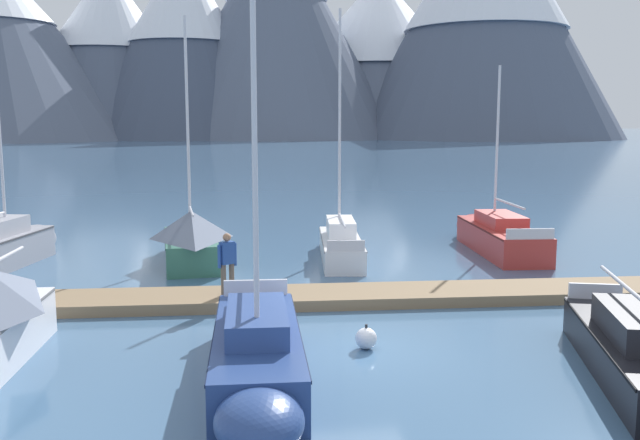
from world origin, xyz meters
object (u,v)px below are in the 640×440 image
at_px(sailboat_far_berth, 340,242).
at_px(sailboat_outer_slip, 635,356).
at_px(sailboat_mid_dock_starboard, 257,356).
at_px(sailboat_mid_dock_port, 191,238).
at_px(person_on_dock, 227,260).
at_px(mooring_buoy_channel_marker, 366,338).
at_px(sailboat_nearest_berth, 4,245).
at_px(sailboat_end_of_dock, 496,234).

xyz_separation_m(sailboat_far_berth, sailboat_outer_slip, (3.55, -12.81, -0.02)).
height_order(sailboat_mid_dock_starboard, sailboat_far_berth, sailboat_mid_dock_starboard).
relative_size(sailboat_mid_dock_port, person_on_dock, 5.03).
xyz_separation_m(person_on_dock, mooring_buoy_channel_marker, (2.99, -3.99, -1.02)).
bearing_deg(mooring_buoy_channel_marker, sailboat_far_berth, 83.90).
bearing_deg(sailboat_nearest_berth, sailboat_end_of_dock, 1.55).
bearing_deg(person_on_dock, sailboat_far_berth, 56.38).
relative_size(sailboat_mid_dock_port, mooring_buoy_channel_marker, 15.32).
relative_size(sailboat_end_of_dock, person_on_dock, 4.48).
relative_size(sailboat_nearest_berth, sailboat_mid_dock_starboard, 0.96).
relative_size(sailboat_mid_dock_starboard, mooring_buoy_channel_marker, 16.78).
distance_m(sailboat_mid_dock_port, sailboat_outer_slip, 15.45).
bearing_deg(mooring_buoy_channel_marker, sailboat_mid_dock_starboard, -142.57).
relative_size(sailboat_far_berth, sailboat_end_of_dock, 1.17).
xyz_separation_m(sailboat_far_berth, mooring_buoy_channel_marker, (-1.08, -10.11, -0.34)).
xyz_separation_m(sailboat_nearest_berth, sailboat_far_berth, (11.71, -0.23, -0.11)).
relative_size(sailboat_mid_dock_starboard, person_on_dock, 5.51).
bearing_deg(sailboat_far_berth, mooring_buoy_channel_marker, -96.10).
bearing_deg(sailboat_end_of_dock, sailboat_outer_slip, -101.09).
height_order(sailboat_outer_slip, sailboat_end_of_dock, sailboat_outer_slip).
bearing_deg(sailboat_mid_dock_starboard, mooring_buoy_channel_marker, 37.43).
bearing_deg(sailboat_far_berth, sailboat_outer_slip, -74.53).
bearing_deg(sailboat_mid_dock_starboard, sailboat_mid_dock_port, 98.60).
bearing_deg(sailboat_far_berth, sailboat_mid_dock_port, -178.09).
bearing_deg(sailboat_mid_dock_starboard, sailboat_end_of_dock, 52.55).
xyz_separation_m(sailboat_outer_slip, mooring_buoy_channel_marker, (-4.63, 2.70, -0.33)).
distance_m(sailboat_far_berth, person_on_dock, 7.39).
xyz_separation_m(sailboat_mid_dock_port, sailboat_mid_dock_starboard, (1.79, -11.82, -0.29)).
relative_size(sailboat_nearest_berth, sailboat_far_berth, 1.01).
distance_m(sailboat_nearest_berth, mooring_buoy_channel_marker, 14.84).
height_order(sailboat_outer_slip, person_on_dock, sailboat_outer_slip).
height_order(sailboat_nearest_berth, sailboat_far_berth, sailboat_nearest_berth).
bearing_deg(sailboat_mid_dock_starboard, sailboat_nearest_berth, 123.73).
bearing_deg(sailboat_mid_dock_port, sailboat_far_berth, 1.91).
height_order(sailboat_mid_dock_starboard, person_on_dock, sailboat_mid_dock_starboard).
xyz_separation_m(sailboat_mid_dock_starboard, sailboat_outer_slip, (7.09, -0.82, -0.04)).
relative_size(sailboat_mid_dock_starboard, sailboat_outer_slip, 1.17).
xyz_separation_m(sailboat_outer_slip, sailboat_end_of_dock, (2.65, 13.53, 0.05)).
bearing_deg(sailboat_nearest_berth, sailboat_mid_dock_port, -3.69).
height_order(sailboat_nearest_berth, sailboat_end_of_dock, sailboat_nearest_berth).
bearing_deg(mooring_buoy_channel_marker, sailboat_end_of_dock, 56.10).
distance_m(sailboat_outer_slip, mooring_buoy_channel_marker, 5.37).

